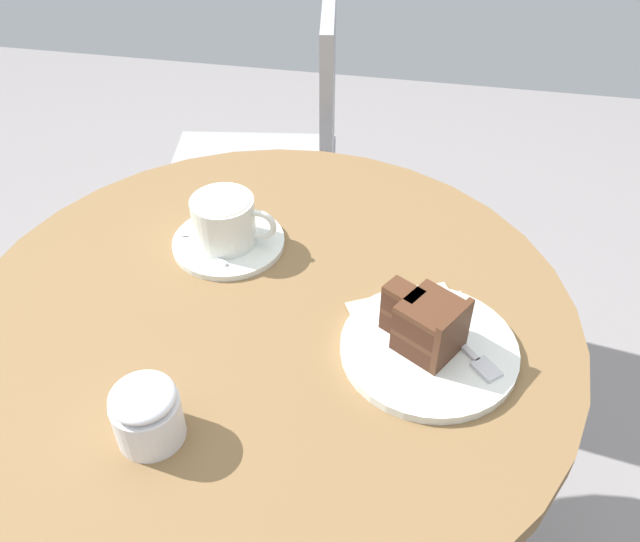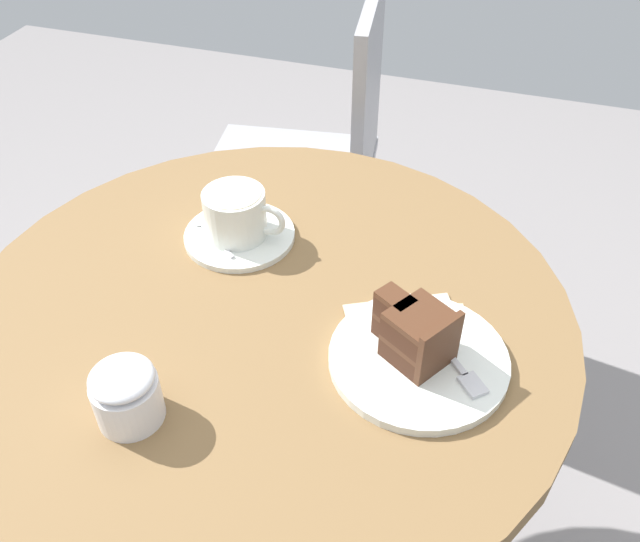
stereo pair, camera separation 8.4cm
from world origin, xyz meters
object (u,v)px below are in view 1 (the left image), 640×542
(fork, at_px, (467,351))
(sugar_pot, at_px, (147,413))
(saucer, at_px, (229,242))
(teaspoon, at_px, (198,242))
(cake_slice, at_px, (426,324))
(cafe_chair, at_px, (286,155))
(cake_plate, at_px, (429,349))
(coffee_cup, at_px, (225,220))
(napkin, at_px, (418,334))

(fork, xyz_separation_m, sugar_pot, (-0.33, -0.17, 0.02))
(saucer, xyz_separation_m, sugar_pot, (0.01, -0.33, 0.03))
(teaspoon, bearing_deg, cake_slice, -165.77)
(teaspoon, distance_m, cafe_chair, 0.58)
(teaspoon, xyz_separation_m, sugar_pot, (0.05, -0.31, 0.03))
(sugar_pot, bearing_deg, teaspoon, 99.36)
(cake_plate, height_order, fork, fork)
(cake_slice, bearing_deg, cake_plate, -10.49)
(cake_slice, bearing_deg, cafe_chair, 115.76)
(cake_plate, distance_m, cafe_chair, 0.79)
(coffee_cup, distance_m, teaspoon, 0.05)
(teaspoon, relative_size, cake_plate, 0.43)
(saucer, distance_m, cake_plate, 0.33)
(coffee_cup, xyz_separation_m, napkin, (0.28, -0.13, -0.04))
(coffee_cup, height_order, sugar_pot, coffee_cup)
(saucer, height_order, cafe_chair, cafe_chair)
(cake_plate, xyz_separation_m, cake_slice, (-0.01, 0.00, 0.04))
(saucer, height_order, teaspoon, teaspoon)
(teaspoon, relative_size, cafe_chair, 0.10)
(napkin, xyz_separation_m, cafe_chair, (-0.32, 0.66, -0.18))
(fork, height_order, sugar_pot, sugar_pot)
(coffee_cup, height_order, napkin, coffee_cup)
(cake_slice, bearing_deg, coffee_cup, 152.32)
(napkin, bearing_deg, fork, -26.23)
(saucer, bearing_deg, sugar_pot, -88.13)
(cake_slice, distance_m, fork, 0.06)
(saucer, xyz_separation_m, teaspoon, (-0.04, -0.01, 0.01))
(saucer, bearing_deg, napkin, -24.65)
(fork, distance_m, napkin, 0.07)
(fork, bearing_deg, sugar_pot, -104.80)
(cake_plate, bearing_deg, cafe_chair, 116.20)
(saucer, bearing_deg, fork, -24.93)
(coffee_cup, bearing_deg, sugar_pot, -87.95)
(saucer, height_order, sugar_pot, sugar_pot)
(fork, bearing_deg, napkin, -158.39)
(saucer, bearing_deg, teaspoon, -160.49)
(teaspoon, xyz_separation_m, cake_plate, (0.34, -0.14, -0.01))
(coffee_cup, xyz_separation_m, fork, (0.34, -0.16, -0.03))
(cake_slice, xyz_separation_m, fork, (0.05, -0.00, -0.03))
(teaspoon, xyz_separation_m, napkin, (0.32, -0.11, -0.01))
(napkin, bearing_deg, cake_plate, -61.38)
(teaspoon, bearing_deg, coffee_cup, -125.65)
(cake_slice, xyz_separation_m, cafe_chair, (-0.33, 0.69, -0.22))
(cake_plate, height_order, sugar_pot, sugar_pot)
(teaspoon, xyz_separation_m, fork, (0.38, -0.14, 0.00))
(napkin, xyz_separation_m, sugar_pot, (-0.27, -0.20, 0.04))
(coffee_cup, xyz_separation_m, cafe_chair, (-0.04, 0.54, -0.22))
(cake_plate, xyz_separation_m, napkin, (-0.01, 0.03, -0.00))
(cake_plate, distance_m, fork, 0.05)
(coffee_cup, distance_m, cafe_chair, 0.58)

